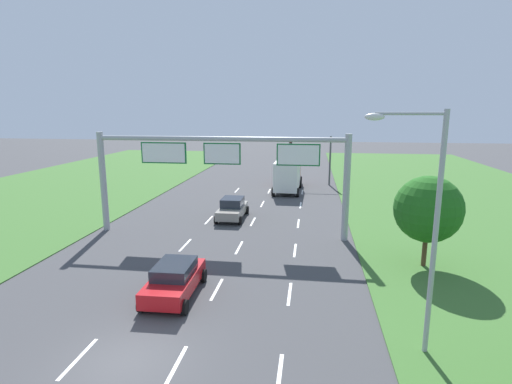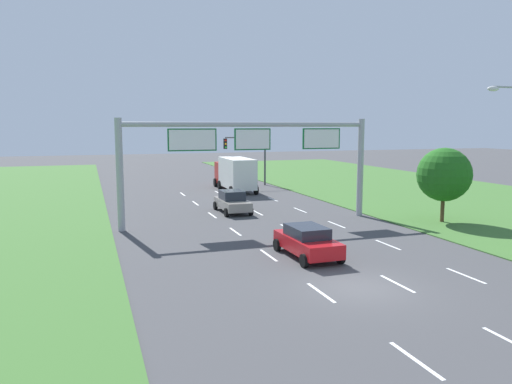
{
  "view_description": "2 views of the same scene",
  "coord_description": "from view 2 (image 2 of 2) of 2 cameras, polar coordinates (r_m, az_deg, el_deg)",
  "views": [
    {
      "loc": [
        6.07,
        -11.44,
        8.45
      ],
      "look_at": [
        2.37,
        15.29,
        2.91
      ],
      "focal_mm": 28.0,
      "sensor_mm": 36.0,
      "label": 1
    },
    {
      "loc": [
        -10.22,
        -17.1,
        6.52
      ],
      "look_at": [
        -0.28,
        12.33,
        2.38
      ],
      "focal_mm": 35.0,
      "sensor_mm": 36.0,
      "label": 2
    }
  ],
  "objects": [
    {
      "name": "box_truck",
      "position": [
        50.11,
        -2.44,
        2.18
      ],
      "size": [
        2.85,
        8.43,
        3.33
      ],
      "rotation": [
        0.0,
        0.0,
        -0.03
      ],
      "color": "#B21E19",
      "rests_on": "ground_plane"
    },
    {
      "name": "lane_dashes_inner_left",
      "position": [
        25.45,
        1.44,
        -7.24
      ],
      "size": [
        0.14,
        50.4,
        0.01
      ],
      "color": "white",
      "rests_on": "ground_plane"
    },
    {
      "name": "traffic_light_mast",
      "position": [
        54.18,
        -0.9,
        4.79
      ],
      "size": [
        4.76,
        0.49,
        5.6
      ],
      "color": "#47494F",
      "rests_on": "ground_plane"
    },
    {
      "name": "car_lead_silver",
      "position": [
        25.1,
        5.87,
        -5.6
      ],
      "size": [
        2.22,
        4.43,
        1.56
      ],
      "rotation": [
        0.0,
        0.0,
        0.02
      ],
      "color": "red",
      "rests_on": "ground_plane"
    },
    {
      "name": "ground_plane",
      "position": [
        20.96,
        11.8,
        -10.69
      ],
      "size": [
        200.0,
        200.0,
        0.0
      ],
      "primitive_type": "plane",
      "color": "#424244"
    },
    {
      "name": "lane_dashes_inner_right",
      "position": [
        26.82,
        8.53,
        -6.55
      ],
      "size": [
        0.14,
        50.4,
        0.01
      ],
      "color": "white",
      "rests_on": "ground_plane"
    },
    {
      "name": "sign_gantry",
      "position": [
        33.26,
        -0.57,
        4.88
      ],
      "size": [
        17.24,
        0.44,
        7.0
      ],
      "color": "#9EA0A5",
      "rests_on": "ground_plane"
    },
    {
      "name": "roadside_tree_mid",
      "position": [
        35.71,
        20.7,
        1.87
      ],
      "size": [
        3.6,
        3.6,
        5.07
      ],
      "color": "#513823",
      "rests_on": "ground_plane"
    },
    {
      "name": "lane_dashes_slip",
      "position": [
        28.56,
        14.82,
        -5.85
      ],
      "size": [
        0.14,
        50.4,
        0.01
      ],
      "color": "white",
      "rests_on": "ground_plane"
    },
    {
      "name": "car_near_red",
      "position": [
        37.7,
        -2.72,
        -1.1
      ],
      "size": [
        2.08,
        4.42,
        1.65
      ],
      "rotation": [
        0.0,
        0.0,
        -0.0
      ],
      "color": "gray",
      "rests_on": "ground_plane"
    }
  ]
}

